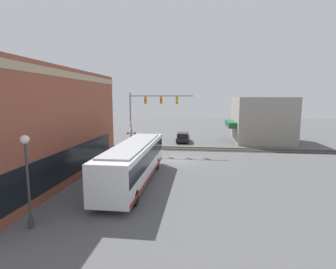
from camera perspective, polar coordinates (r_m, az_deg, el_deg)
name	(u,v)px	position (r m, az deg, el deg)	size (l,w,h in m)	color
ground_plane	(178,160)	(28.10, 2.25, -5.49)	(120.00, 120.00, 0.00)	#565659
brick_building	(7,125)	(24.25, -31.67, 1.71)	(19.42, 10.89, 8.80)	brown
shop_building	(261,119)	(41.96, 19.64, 3.11)	(9.00, 9.14, 6.63)	gray
city_bus	(134,161)	(20.52, -7.41, -5.70)	(12.43, 2.59, 3.10)	white
traffic_signal_gantry	(149,108)	(32.56, -4.19, 5.86)	(0.42, 7.88, 7.19)	gray
crossing_signal	(131,133)	(32.03, -7.98, 0.29)	(1.41, 1.18, 3.81)	gray
streetlamp	(27,173)	(14.79, -28.29, -7.48)	(0.44, 0.44, 4.77)	#38383A
rail_track_near	(182,149)	(33.95, 3.07, -3.09)	(2.60, 60.00, 0.15)	#332D28
parked_car_black	(183,138)	(39.02, 3.31, -0.69)	(4.35, 1.82, 1.42)	black
pedestrian_at_crossing	(139,144)	(32.63, -6.30, -2.02)	(0.34, 0.34, 1.76)	black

